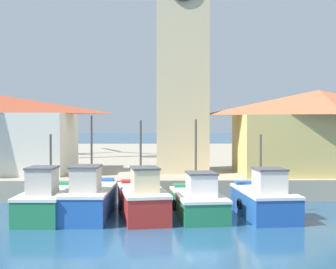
{
  "coord_description": "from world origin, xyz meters",
  "views": [
    {
      "loc": [
        0.36,
        -15.44,
        4.26
      ],
      "look_at": [
        0.9,
        10.97,
        3.5
      ],
      "focal_mm": 50.0,
      "sensor_mm": 36.0,
      "label": 1
    }
  ],
  "objects_px": {
    "fishing_boat_left_inner": "(143,199)",
    "clock_tower": "(182,44)",
    "fishing_boat_center": "(264,200)",
    "fishing_boat_left_outer": "(89,198)",
    "fishing_boat_mid_left": "(198,201)",
    "fishing_boat_far_left": "(47,200)",
    "warehouse_right": "(319,131)"
  },
  "relations": [
    {
      "from": "fishing_boat_left_outer",
      "to": "fishing_boat_mid_left",
      "type": "bearing_deg",
      "value": -0.72
    },
    {
      "from": "fishing_boat_left_outer",
      "to": "fishing_boat_mid_left",
      "type": "distance_m",
      "value": 4.87
    },
    {
      "from": "fishing_boat_far_left",
      "to": "fishing_boat_mid_left",
      "type": "xyz_separation_m",
      "value": [
        6.65,
        0.31,
        -0.09
      ]
    },
    {
      "from": "fishing_boat_far_left",
      "to": "fishing_boat_left_outer",
      "type": "xyz_separation_m",
      "value": [
        1.78,
        0.37,
        0.03
      ]
    },
    {
      "from": "fishing_boat_far_left",
      "to": "fishing_boat_left_outer",
      "type": "bearing_deg",
      "value": 11.83
    },
    {
      "from": "fishing_boat_left_outer",
      "to": "fishing_boat_center",
      "type": "distance_m",
      "value": 7.81
    },
    {
      "from": "fishing_boat_center",
      "to": "warehouse_right",
      "type": "distance_m",
      "value": 8.94
    },
    {
      "from": "fishing_boat_far_left",
      "to": "fishing_boat_left_outer",
      "type": "distance_m",
      "value": 1.81
    },
    {
      "from": "fishing_boat_far_left",
      "to": "clock_tower",
      "type": "bearing_deg",
      "value": 52.72
    },
    {
      "from": "fishing_boat_left_inner",
      "to": "fishing_boat_mid_left",
      "type": "distance_m",
      "value": 2.49
    },
    {
      "from": "fishing_boat_mid_left",
      "to": "fishing_boat_center",
      "type": "xyz_separation_m",
      "value": [
        2.94,
        -0.16,
        0.08
      ]
    },
    {
      "from": "warehouse_right",
      "to": "fishing_boat_left_inner",
      "type": "bearing_deg",
      "value": -145.79
    },
    {
      "from": "fishing_boat_left_inner",
      "to": "warehouse_right",
      "type": "distance_m",
      "value": 12.71
    },
    {
      "from": "fishing_boat_left_outer",
      "to": "warehouse_right",
      "type": "relative_size",
      "value": 0.53
    },
    {
      "from": "fishing_boat_far_left",
      "to": "warehouse_right",
      "type": "relative_size",
      "value": 0.47
    },
    {
      "from": "clock_tower",
      "to": "fishing_boat_mid_left",
      "type": "bearing_deg",
      "value": -87.65
    },
    {
      "from": "fishing_boat_left_outer",
      "to": "clock_tower",
      "type": "relative_size",
      "value": 0.32
    },
    {
      "from": "fishing_boat_left_inner",
      "to": "fishing_boat_mid_left",
      "type": "relative_size",
      "value": 1.04
    },
    {
      "from": "fishing_boat_far_left",
      "to": "fishing_boat_center",
      "type": "bearing_deg",
      "value": 0.89
    },
    {
      "from": "fishing_boat_left_inner",
      "to": "fishing_boat_center",
      "type": "relative_size",
      "value": 1.08
    },
    {
      "from": "fishing_boat_center",
      "to": "clock_tower",
      "type": "bearing_deg",
      "value": 111.82
    },
    {
      "from": "fishing_boat_mid_left",
      "to": "fishing_boat_center",
      "type": "height_order",
      "value": "fishing_boat_mid_left"
    },
    {
      "from": "fishing_boat_far_left",
      "to": "fishing_boat_center",
      "type": "distance_m",
      "value": 9.58
    },
    {
      "from": "fishing_boat_far_left",
      "to": "clock_tower",
      "type": "xyz_separation_m",
      "value": [
        6.32,
        8.3,
        8.18
      ]
    },
    {
      "from": "fishing_boat_left_outer",
      "to": "fishing_boat_left_inner",
      "type": "bearing_deg",
      "value": -5.78
    },
    {
      "from": "fishing_boat_left_inner",
      "to": "clock_tower",
      "type": "bearing_deg",
      "value": 75.26
    },
    {
      "from": "fishing_boat_mid_left",
      "to": "warehouse_right",
      "type": "height_order",
      "value": "warehouse_right"
    },
    {
      "from": "fishing_boat_mid_left",
      "to": "clock_tower",
      "type": "xyz_separation_m",
      "value": [
        -0.33,
        7.99,
        8.28
      ]
    },
    {
      "from": "warehouse_right",
      "to": "clock_tower",
      "type": "bearing_deg",
      "value": 171.47
    },
    {
      "from": "fishing_boat_far_left",
      "to": "fishing_boat_mid_left",
      "type": "height_order",
      "value": "fishing_boat_mid_left"
    },
    {
      "from": "fishing_boat_left_inner",
      "to": "fishing_boat_far_left",
      "type": "bearing_deg",
      "value": -178.22
    },
    {
      "from": "fishing_boat_left_inner",
      "to": "fishing_boat_center",
      "type": "xyz_separation_m",
      "value": [
        5.41,
        0.02,
        -0.03
      ]
    }
  ]
}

